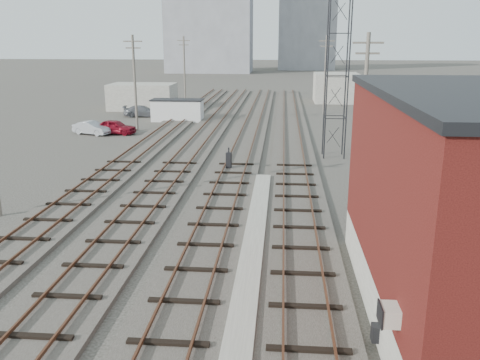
# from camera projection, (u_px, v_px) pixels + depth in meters

# --- Properties ---
(ground) EXTENTS (320.00, 320.00, 0.00)m
(ground) POSITION_uv_depth(u_px,v_px,m) (270.00, 111.00, 63.01)
(ground) COLOR #282621
(ground) RESTS_ON ground
(track_right) EXTENTS (3.20, 90.00, 0.39)m
(track_right) POSITION_uv_depth(u_px,v_px,m) (292.00, 144.00, 42.62)
(track_right) COLOR #332D28
(track_right) RESTS_ON ground
(track_mid_right) EXTENTS (3.20, 90.00, 0.39)m
(track_mid_right) POSITION_uv_depth(u_px,v_px,m) (245.00, 143.00, 42.95)
(track_mid_right) COLOR #332D28
(track_mid_right) RESTS_ON ground
(track_mid_left) EXTENTS (3.20, 90.00, 0.39)m
(track_mid_left) POSITION_uv_depth(u_px,v_px,m) (198.00, 142.00, 43.27)
(track_mid_left) COLOR #332D28
(track_mid_left) RESTS_ON ground
(track_left) EXTENTS (3.20, 90.00, 0.39)m
(track_left) POSITION_uv_depth(u_px,v_px,m) (152.00, 142.00, 43.59)
(track_left) COLOR #332D28
(track_left) RESTS_ON ground
(platform_curb) EXTENTS (0.90, 28.00, 0.26)m
(platform_curb) POSITION_uv_depth(u_px,v_px,m) (249.00, 277.00, 18.78)
(platform_curb) COLOR gray
(platform_curb) RESTS_ON ground
(brick_building) EXTENTS (6.54, 12.20, 7.22)m
(brick_building) POSITION_uv_depth(u_px,v_px,m) (475.00, 210.00, 15.35)
(brick_building) COLOR gray
(brick_building) RESTS_ON ground
(lattice_tower) EXTENTS (1.60, 1.60, 15.00)m
(lattice_tower) POSITION_uv_depth(u_px,v_px,m) (338.00, 55.00, 36.56)
(lattice_tower) COLOR black
(lattice_tower) RESTS_ON ground
(utility_pole_left_b) EXTENTS (1.80, 0.24, 9.00)m
(utility_pole_left_b) POSITION_uv_depth(u_px,v_px,m) (135.00, 80.00, 48.34)
(utility_pole_left_b) COLOR #595147
(utility_pole_left_b) RESTS_ON ground
(utility_pole_left_c) EXTENTS (1.80, 0.24, 9.00)m
(utility_pole_left_c) POSITION_uv_depth(u_px,v_px,m) (184.00, 67.00, 72.33)
(utility_pole_left_c) COLOR #595147
(utility_pole_left_c) RESTS_ON ground
(utility_pole_right_a) EXTENTS (1.80, 0.24, 9.00)m
(utility_pole_right_a) POSITION_uv_depth(u_px,v_px,m) (364.00, 105.00, 30.48)
(utility_pole_right_a) COLOR #595147
(utility_pole_right_a) RESTS_ON ground
(utility_pole_right_b) EXTENTS (1.80, 0.24, 9.00)m
(utility_pole_right_b) POSITION_uv_depth(u_px,v_px,m) (325.00, 73.00, 59.28)
(utility_pole_right_b) COLOR #595147
(utility_pole_right_b) RESTS_ON ground
(apartment_left) EXTENTS (22.00, 14.00, 30.00)m
(apartment_left) POSITION_uv_depth(u_px,v_px,m) (210.00, 14.00, 132.44)
(apartment_left) COLOR gray
(apartment_left) RESTS_ON ground
(apartment_right) EXTENTS (16.00, 12.00, 26.00)m
(apartment_right) POSITION_uv_depth(u_px,v_px,m) (307.00, 23.00, 145.27)
(apartment_right) COLOR gray
(apartment_right) RESTS_ON ground
(shed_left) EXTENTS (8.00, 5.00, 3.20)m
(shed_left) POSITION_uv_depth(u_px,v_px,m) (143.00, 97.00, 63.88)
(shed_left) COLOR gray
(shed_left) RESTS_ON ground
(shed_right) EXTENTS (6.00, 6.00, 4.00)m
(shed_right) POSITION_uv_depth(u_px,v_px,m) (336.00, 88.00, 71.35)
(shed_right) COLOR gray
(shed_right) RESTS_ON ground
(switch_stand) EXTENTS (0.38, 0.38, 1.48)m
(switch_stand) POSITION_uv_depth(u_px,v_px,m) (229.00, 161.00, 34.23)
(switch_stand) COLOR black
(switch_stand) RESTS_ON ground
(site_trailer) EXTENTS (5.59, 2.45, 2.35)m
(site_trailer) POSITION_uv_depth(u_px,v_px,m) (177.00, 110.00, 54.96)
(site_trailer) COLOR silver
(site_trailer) RESTS_ON ground
(car_red) EXTENTS (4.14, 2.12, 1.35)m
(car_red) POSITION_uv_depth(u_px,v_px,m) (115.00, 127.00, 47.46)
(car_red) COLOR maroon
(car_red) RESTS_ON ground
(car_silver) EXTENTS (3.96, 2.53, 1.23)m
(car_silver) POSITION_uv_depth(u_px,v_px,m) (92.00, 128.00, 47.22)
(car_silver) COLOR #9C9FA3
(car_silver) RESTS_ON ground
(car_grey) EXTENTS (4.51, 2.23, 1.26)m
(car_grey) POSITION_uv_depth(u_px,v_px,m) (143.00, 111.00, 58.13)
(car_grey) COLOR slate
(car_grey) RESTS_ON ground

